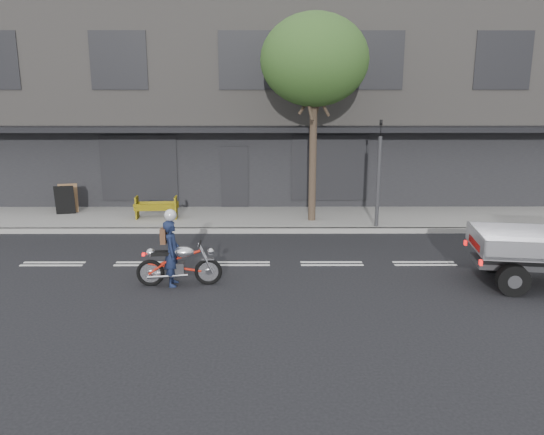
% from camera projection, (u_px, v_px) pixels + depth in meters
% --- Properties ---
extents(ground, '(80.00, 80.00, 0.00)m').
position_uv_depth(ground, '(239.00, 264.00, 13.67)').
color(ground, black).
rests_on(ground, ground).
extents(sidewalk, '(32.00, 3.20, 0.15)m').
position_uv_depth(sidewalk, '(247.00, 219.00, 18.23)').
color(sidewalk, gray).
rests_on(sidewalk, ground).
extents(kerb, '(32.00, 0.20, 0.15)m').
position_uv_depth(kerb, '(244.00, 230.00, 16.67)').
color(kerb, gray).
rests_on(kerb, ground).
extents(building_main, '(26.00, 10.00, 8.00)m').
position_uv_depth(building_main, '(252.00, 99.00, 23.74)').
color(building_main, slate).
rests_on(building_main, ground).
extents(street_tree, '(3.40, 3.40, 6.74)m').
position_uv_depth(street_tree, '(314.00, 61.00, 16.55)').
color(street_tree, '#382B21').
rests_on(street_tree, ground).
extents(traffic_light_pole, '(0.12, 0.12, 3.50)m').
position_uv_depth(traffic_light_pole, '(378.00, 180.00, 16.56)').
color(traffic_light_pole, '#2D2D30').
rests_on(traffic_light_pole, ground).
extents(motorcycle, '(1.95, 0.57, 1.00)m').
position_uv_depth(motorcycle, '(179.00, 263.00, 12.07)').
color(motorcycle, black).
rests_on(motorcycle, ground).
extents(rider, '(0.40, 0.58, 1.53)m').
position_uv_depth(rider, '(172.00, 253.00, 12.01)').
color(rider, '#161F3C').
rests_on(rider, ground).
extents(construction_barrier, '(1.44, 0.65, 0.79)m').
position_uv_depth(construction_barrier, '(155.00, 208.00, 17.66)').
color(construction_barrier, yellow).
rests_on(construction_barrier, sidewalk).
extents(sandwich_board, '(0.73, 0.58, 1.03)m').
position_uv_depth(sandwich_board, '(65.00, 200.00, 18.40)').
color(sandwich_board, black).
rests_on(sandwich_board, sidewalk).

